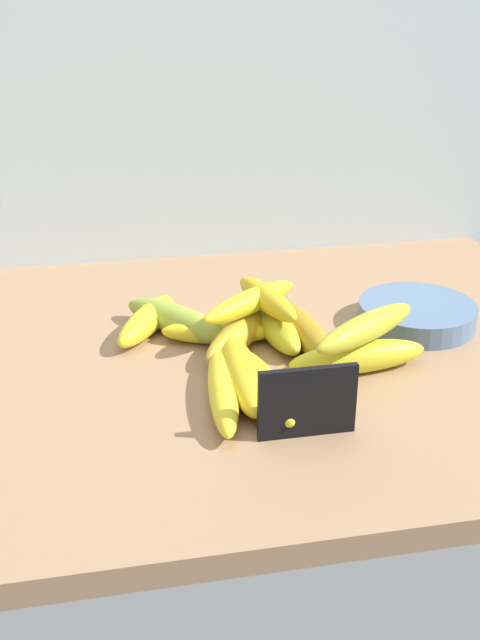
# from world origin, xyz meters

# --- Properties ---
(counter_top) EXTENTS (1.10, 0.76, 0.03)m
(counter_top) POSITION_xyz_m (0.00, 0.00, 0.01)
(counter_top) COLOR #A17958
(counter_top) RESTS_ON ground
(back_wall) EXTENTS (1.30, 0.02, 0.70)m
(back_wall) POSITION_xyz_m (0.00, 0.39, 0.35)
(back_wall) COLOR silver
(back_wall) RESTS_ON ground
(chalkboard_sign) EXTENTS (0.11, 0.02, 0.08)m
(chalkboard_sign) POSITION_xyz_m (0.06, -0.21, 0.07)
(chalkboard_sign) COLOR black
(chalkboard_sign) RESTS_ON counter_top
(fruit_bowl) EXTENTS (0.17, 0.17, 0.03)m
(fruit_bowl) POSITION_xyz_m (0.29, 0.03, 0.05)
(fruit_bowl) COLOR slate
(fruit_bowl) RESTS_ON counter_top
(banana_0) EXTENTS (0.05, 0.20, 0.04)m
(banana_0) POSITION_xyz_m (0.01, -0.10, 0.05)
(banana_0) COLOR yellow
(banana_0) RESTS_ON counter_top
(banana_1) EXTENTS (0.11, 0.16, 0.04)m
(banana_1) POSITION_xyz_m (-0.09, 0.08, 0.05)
(banana_1) COLOR yellow
(banana_1) RESTS_ON counter_top
(banana_2) EXTENTS (0.19, 0.06, 0.04)m
(banana_2) POSITION_xyz_m (0.16, -0.08, 0.05)
(banana_2) COLOR yellow
(banana_2) RESTS_ON counter_top
(banana_3) EXTENTS (0.16, 0.06, 0.03)m
(banana_3) POSITION_xyz_m (-0.00, 0.03, 0.05)
(banana_3) COLOR yellow
(banana_3) RESTS_ON counter_top
(banana_4) EXTENTS (0.06, 0.21, 0.04)m
(banana_4) POSITION_xyz_m (0.12, -0.00, 0.05)
(banana_4) COLOR #AB7F1D
(banana_4) RESTS_ON counter_top
(banana_5) EXTENTS (0.16, 0.17, 0.04)m
(banana_5) POSITION_xyz_m (-0.05, 0.07, 0.05)
(banana_5) COLOR #95AB36
(banana_5) RESTS_ON counter_top
(banana_6) EXTENTS (0.06, 0.16, 0.04)m
(banana_6) POSITION_xyz_m (0.08, 0.02, 0.05)
(banana_6) COLOR gold
(banana_6) RESTS_ON counter_top
(banana_7) EXTENTS (0.06, 0.19, 0.04)m
(banana_7) POSITION_xyz_m (0.03, -0.13, 0.05)
(banana_7) COLOR yellow
(banana_7) RESTS_ON counter_top
(banana_8) EXTENTS (0.06, 0.21, 0.04)m
(banana_8) POSITION_xyz_m (-0.02, -0.12, 0.05)
(banana_8) COLOR yellow
(banana_8) RESTS_ON counter_top
(banana_9) EXTENTS (0.15, 0.18, 0.04)m
(banana_9) POSITION_xyz_m (0.03, 0.02, 0.05)
(banana_9) COLOR gold
(banana_9) RESTS_ON counter_top
(banana_10) EXTENTS (0.18, 0.13, 0.04)m
(banana_10) POSITION_xyz_m (0.17, -0.08, 0.09)
(banana_10) COLOR gold
(banana_10) RESTS_ON banana_2
(banana_11) EXTENTS (0.16, 0.13, 0.03)m
(banana_11) POSITION_xyz_m (0.05, 0.03, 0.09)
(banana_11) COLOR yellow
(banana_11) RESTS_ON banana_9
(banana_12) EXTENTS (0.07, 0.16, 0.03)m
(banana_12) POSITION_xyz_m (0.07, 0.03, 0.09)
(banana_12) COLOR gold
(banana_12) RESTS_ON banana_6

